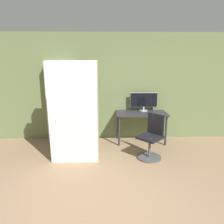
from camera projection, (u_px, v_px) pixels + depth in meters
name	position (u px, v px, depth m)	size (l,w,h in m)	color
ground_plane	(103.00, 216.00, 2.96)	(16.00, 16.00, 0.00)	#937556
wall_back	(104.00, 88.00, 5.58)	(8.00, 0.06, 2.70)	#6B7A4C
desk	(141.00, 117.00, 5.45)	(1.26, 0.62, 0.76)	#2D2D33
monitor	(144.00, 101.00, 5.54)	(0.70, 0.21, 0.48)	#B7B7BC
office_chair	(151.00, 140.00, 4.64)	(0.62, 0.62, 0.94)	#4C4C51
bookshelf	(58.00, 103.00, 5.51)	(0.67, 0.27, 2.00)	beige
mattress_near	(74.00, 114.00, 4.29)	(0.96, 0.22, 2.05)	silver
mattress_far	(76.00, 110.00, 4.59)	(0.96, 0.19, 2.05)	silver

